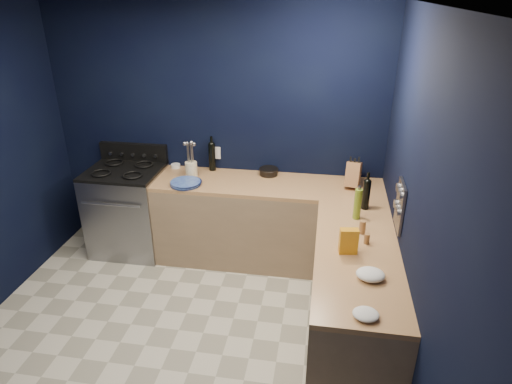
% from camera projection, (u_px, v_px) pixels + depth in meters
% --- Properties ---
extents(floor, '(3.50, 3.50, 0.02)m').
position_uv_depth(floor, '(170.00, 350.00, 3.63)').
color(floor, beige).
rests_on(floor, ground).
extents(ceiling, '(3.50, 3.50, 0.02)m').
position_uv_depth(ceiling, '(133.00, 3.00, 2.52)').
color(ceiling, silver).
rests_on(ceiling, ground).
extents(wall_back, '(3.50, 0.02, 2.60)m').
position_uv_depth(wall_back, '(216.00, 132.00, 4.65)').
color(wall_back, black).
rests_on(wall_back, ground).
extents(wall_right, '(0.02, 3.50, 2.60)m').
position_uv_depth(wall_right, '(418.00, 228.00, 2.82)').
color(wall_right, black).
rests_on(wall_right, ground).
extents(cab_back, '(2.30, 0.63, 0.86)m').
position_uv_depth(cab_back, '(267.00, 224.00, 4.64)').
color(cab_back, '#917458').
rests_on(cab_back, floor).
extents(top_back, '(2.30, 0.63, 0.04)m').
position_uv_depth(top_back, '(268.00, 185.00, 4.45)').
color(top_back, brown).
rests_on(top_back, cab_back).
extents(cab_right, '(0.63, 1.67, 0.86)m').
position_uv_depth(cab_right, '(352.00, 303.00, 3.49)').
color(cab_right, '#917458').
rests_on(cab_right, floor).
extents(top_right, '(0.63, 1.67, 0.04)m').
position_uv_depth(top_right, '(357.00, 255.00, 3.30)').
color(top_right, brown).
rests_on(top_right, cab_right).
extents(gas_range, '(0.76, 0.66, 0.92)m').
position_uv_depth(gas_range, '(129.00, 211.00, 4.84)').
color(gas_range, gray).
rests_on(gas_range, floor).
extents(oven_door, '(0.59, 0.02, 0.42)m').
position_uv_depth(oven_door, '(116.00, 226.00, 4.56)').
color(oven_door, black).
rests_on(oven_door, gas_range).
extents(cooktop, '(0.76, 0.66, 0.03)m').
position_uv_depth(cooktop, '(123.00, 171.00, 4.64)').
color(cooktop, black).
rests_on(cooktop, gas_range).
extents(backguard, '(0.76, 0.06, 0.20)m').
position_uv_depth(backguard, '(134.00, 152.00, 4.86)').
color(backguard, black).
rests_on(backguard, gas_range).
extents(spice_panel, '(0.02, 0.28, 0.38)m').
position_uv_depth(spice_panel, '(400.00, 206.00, 3.37)').
color(spice_panel, gray).
rests_on(spice_panel, wall_right).
extents(wall_outlet, '(0.09, 0.02, 0.13)m').
position_uv_depth(wall_outlet, '(216.00, 153.00, 4.72)').
color(wall_outlet, white).
rests_on(wall_outlet, wall_back).
extents(plate_stack, '(0.32, 0.32, 0.04)m').
position_uv_depth(plate_stack, '(186.00, 183.00, 4.40)').
color(plate_stack, '#293394').
rests_on(plate_stack, top_back).
extents(ramekin, '(0.11, 0.11, 0.04)m').
position_uv_depth(ramekin, '(176.00, 166.00, 4.82)').
color(ramekin, white).
rests_on(ramekin, top_back).
extents(utensil_crock, '(0.16, 0.16, 0.15)m').
position_uv_depth(utensil_crock, '(191.00, 169.00, 4.58)').
color(utensil_crock, '#F8EDCC').
rests_on(utensil_crock, top_back).
extents(wine_bottle_back, '(0.08, 0.08, 0.30)m').
position_uv_depth(wine_bottle_back, '(212.00, 157.00, 4.70)').
color(wine_bottle_back, black).
rests_on(wine_bottle_back, top_back).
extents(lemon_basket, '(0.20, 0.20, 0.07)m').
position_uv_depth(lemon_basket, '(269.00, 172.00, 4.63)').
color(lemon_basket, black).
rests_on(lemon_basket, top_back).
extents(knife_block, '(0.18, 0.30, 0.30)m').
position_uv_depth(knife_block, '(353.00, 174.00, 4.34)').
color(knife_block, brown).
rests_on(knife_block, top_back).
extents(wine_bottle_right, '(0.07, 0.07, 0.27)m').
position_uv_depth(wine_bottle_right, '(366.00, 195.00, 3.88)').
color(wine_bottle_right, black).
rests_on(wine_bottle_right, top_right).
extents(oil_bottle, '(0.07, 0.07, 0.27)m').
position_uv_depth(oil_bottle, '(358.00, 204.00, 3.72)').
color(oil_bottle, olive).
rests_on(oil_bottle, top_right).
extents(spice_jar_near, '(0.06, 0.06, 0.11)m').
position_uv_depth(spice_jar_near, '(362.00, 227.00, 3.53)').
color(spice_jar_near, olive).
rests_on(spice_jar_near, top_right).
extents(spice_jar_far, '(0.05, 0.05, 0.08)m').
position_uv_depth(spice_jar_far, '(367.00, 239.00, 3.39)').
color(spice_jar_far, olive).
rests_on(spice_jar_far, top_right).
extents(crouton_bag, '(0.14, 0.08, 0.20)m').
position_uv_depth(crouton_bag, '(349.00, 241.00, 3.25)').
color(crouton_bag, '#B73C14').
rests_on(crouton_bag, top_right).
extents(towel_front, '(0.25, 0.23, 0.07)m').
position_uv_depth(towel_front, '(371.00, 274.00, 2.98)').
color(towel_front, white).
rests_on(towel_front, top_right).
extents(towel_end, '(0.18, 0.17, 0.05)m').
position_uv_depth(towel_end, '(366.00, 314.00, 2.64)').
color(towel_end, white).
rests_on(towel_end, top_right).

